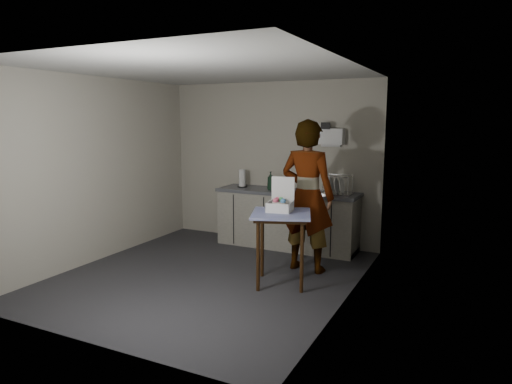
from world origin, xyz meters
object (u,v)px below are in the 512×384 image
at_px(dark_bottle, 271,182).
at_px(bakery_box, 280,204).
at_px(side_table, 281,222).
at_px(paper_towel, 242,179).
at_px(dish_rack, 337,190).
at_px(soap_bottle, 271,181).
at_px(soda_can, 292,186).
at_px(standing_man, 307,196).
at_px(kitchen_counter, 287,221).

xyz_separation_m(dark_bottle, bakery_box, (0.78, -1.45, -0.03)).
height_order(side_table, paper_towel, paper_towel).
relative_size(paper_towel, bakery_box, 0.70).
bearing_deg(paper_towel, bakery_box, -48.66).
height_order(side_table, dish_rack, dish_rack).
relative_size(side_table, dish_rack, 2.18).
bearing_deg(side_table, soap_bottle, 98.57).
xyz_separation_m(soda_can, dark_bottle, (-0.35, -0.03, 0.04)).
distance_m(soda_can, dish_rack, 0.72).
height_order(side_table, bakery_box, bakery_box).
bearing_deg(soda_can, dark_bottle, -174.45).
distance_m(soda_can, paper_towel, 0.88).
bearing_deg(soda_can, soap_bottle, -165.68).
distance_m(dish_rack, bakery_box, 1.48).
bearing_deg(soap_bottle, bakery_box, -61.60).
bearing_deg(dish_rack, side_table, -99.27).
xyz_separation_m(side_table, standing_man, (0.10, 0.65, 0.22)).
bearing_deg(bakery_box, soap_bottle, 109.15).
height_order(kitchen_counter, paper_towel, paper_towel).
xyz_separation_m(soap_bottle, soda_can, (0.33, 0.08, -0.08)).
relative_size(side_table, standing_man, 0.45).
distance_m(side_table, soap_bottle, 1.70).
bearing_deg(dish_rack, soap_bottle, -177.23).
xyz_separation_m(kitchen_counter, bakery_box, (0.51, -1.47, 0.56)).
bearing_deg(side_table, soda_can, 86.83).
bearing_deg(kitchen_counter, dish_rack, -1.48).
xyz_separation_m(side_table, dish_rack, (0.25, 1.53, 0.19)).
xyz_separation_m(side_table, paper_towel, (-1.35, 1.56, 0.26)).
xyz_separation_m(soap_bottle, dark_bottle, (-0.02, 0.05, -0.03)).
height_order(side_table, soap_bottle, soap_bottle).
bearing_deg(kitchen_counter, side_table, -70.39).
xyz_separation_m(kitchen_counter, paper_towel, (-0.80, 0.01, 0.62)).
relative_size(soap_bottle, dark_bottle, 1.30).
bearing_deg(standing_man, dark_bottle, -39.27).
relative_size(soda_can, dish_rack, 0.34).
xyz_separation_m(dark_bottle, dish_rack, (1.07, 0.00, -0.05)).
bearing_deg(paper_towel, kitchen_counter, -0.63).
relative_size(kitchen_counter, standing_man, 1.11).
xyz_separation_m(soda_can, bakery_box, (0.43, -1.49, 0.01)).
bearing_deg(dark_bottle, side_table, -61.66).
bearing_deg(soda_can, dish_rack, -2.67).
relative_size(kitchen_counter, side_table, 2.49).
relative_size(soap_bottle, dish_rack, 0.71).
height_order(standing_man, soap_bottle, standing_man).
bearing_deg(kitchen_counter, soap_bottle, -164.17).
relative_size(side_table, paper_towel, 3.14).
distance_m(standing_man, soap_bottle, 1.22).
height_order(soap_bottle, dish_rack, soap_bottle).
distance_m(side_table, standing_man, 0.69).
relative_size(dish_rack, bakery_box, 1.01).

